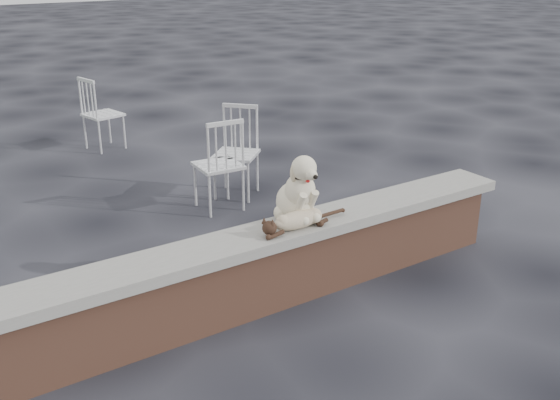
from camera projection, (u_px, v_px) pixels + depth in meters
ground at (154, 341)px, 4.27m from camera, size 60.00×60.00×0.00m
brick_wall at (152, 309)px, 4.18m from camera, size 6.00×0.30×0.50m
capstone at (148, 269)px, 4.07m from camera, size 6.20×0.40×0.08m
dog at (295, 186)px, 4.63m from camera, size 0.35×0.46×0.52m
cat at (298, 218)px, 4.54m from camera, size 0.89×0.23×0.15m
chair_d at (236, 153)px, 6.64m from camera, size 0.79×0.79×0.94m
chair_c at (218, 164)px, 6.30m from camera, size 0.60×0.60×0.94m
chair_e at (103, 113)px, 8.24m from camera, size 0.66×0.66×0.94m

